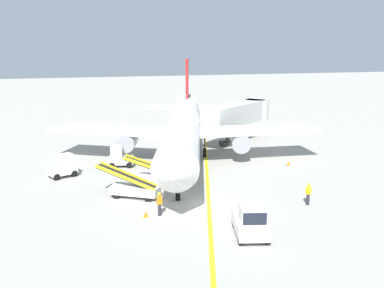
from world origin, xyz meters
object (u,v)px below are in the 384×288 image
at_px(baggage_tug_by_cargo_door, 64,167).
at_px(belt_loader_forward_hold, 133,188).
at_px(baggage_tug_near_wing, 119,158).
at_px(airliner, 184,128).
at_px(pushback_tug, 251,221).
at_px(safety_cone_nose_left, 146,214).
at_px(jet_bridge, 241,113).
at_px(ground_crew_marshaller, 308,193).
at_px(belt_loader_aft_hold, 159,177).
at_px(ground_crew_wing_walker, 159,203).
at_px(safety_cone_nose_right, 288,163).

distance_m(baggage_tug_by_cargo_door, belt_loader_forward_hold, 8.89).
height_order(baggage_tug_near_wing, baggage_tug_by_cargo_door, same).
distance_m(airliner, belt_loader_forward_hold, 12.23).
height_order(pushback_tug, safety_cone_nose_left, pushback_tug).
bearing_deg(safety_cone_nose_left, pushback_tug, -41.60).
height_order(jet_bridge, baggage_tug_near_wing, jet_bridge).
xyz_separation_m(belt_loader_forward_hold, safety_cone_nose_left, (0.13, -4.28, -0.56)).
bearing_deg(ground_crew_marshaller, belt_loader_forward_hold, 155.57).
distance_m(airliner, belt_loader_aft_hold, 9.04).
bearing_deg(airliner, baggage_tug_near_wing, -175.28).
xyz_separation_m(airliner, safety_cone_nose_left, (-6.75, -14.04, -3.20)).
bearing_deg(belt_loader_aft_hold, jet_bridge, 46.70).
xyz_separation_m(jet_bridge, baggage_tug_by_cargo_door, (-21.48, -9.61, -2.62)).
height_order(belt_loader_forward_hold, belt_loader_aft_hold, same).
bearing_deg(ground_crew_marshaller, safety_cone_nose_left, 174.15).
bearing_deg(jet_bridge, airliner, -143.12).
relative_size(belt_loader_aft_hold, ground_crew_wing_walker, 3.00).
bearing_deg(safety_cone_nose_left, belt_loader_aft_hold, 69.34).
distance_m(belt_loader_aft_hold, safety_cone_nose_right, 13.90).
relative_size(belt_loader_forward_hold, ground_crew_marshaller, 2.89).
height_order(ground_crew_marshaller, safety_cone_nose_right, ground_crew_marshaller).
bearing_deg(ground_crew_marshaller, baggage_tug_by_cargo_door, 143.48).
height_order(pushback_tug, belt_loader_forward_hold, belt_loader_forward_hold).
distance_m(airliner, safety_cone_nose_right, 11.16).
bearing_deg(ground_crew_wing_walker, jet_bridge, 54.22).
xyz_separation_m(belt_loader_aft_hold, safety_cone_nose_right, (13.68, 2.40, -0.56)).
height_order(belt_loader_aft_hold, safety_cone_nose_left, belt_loader_aft_hold).
xyz_separation_m(pushback_tug, safety_cone_nose_right, (10.52, 13.93, -0.77)).
distance_m(baggage_tug_near_wing, safety_cone_nose_left, 13.50).
bearing_deg(safety_cone_nose_right, safety_cone_nose_left, -151.04).
distance_m(ground_crew_marshaller, safety_cone_nose_right, 11.00).
bearing_deg(jet_bridge, baggage_tug_by_cargo_door, -155.90).
distance_m(baggage_tug_near_wing, ground_crew_marshaller, 18.99).
bearing_deg(safety_cone_nose_right, ground_crew_wing_walker, -149.44).
relative_size(jet_bridge, safety_cone_nose_right, 26.33).
height_order(jet_bridge, pushback_tug, jet_bridge).
distance_m(airliner, baggage_tug_by_cargo_door, 12.50).
bearing_deg(safety_cone_nose_left, ground_crew_marshaller, -5.85).
bearing_deg(airliner, ground_crew_wing_walker, -112.34).
bearing_deg(baggage_tug_near_wing, airliner, 4.72).
distance_m(baggage_tug_by_cargo_door, ground_crew_wing_walker, 13.13).
bearing_deg(ground_crew_wing_walker, pushback_tug, -46.92).
distance_m(ground_crew_marshaller, safety_cone_nose_left, 12.10).
height_order(baggage_tug_near_wing, safety_cone_nose_right, baggage_tug_near_wing).
relative_size(airliner, belt_loader_forward_hold, 7.02).
relative_size(baggage_tug_by_cargo_door, ground_crew_marshaller, 1.60).
bearing_deg(safety_cone_nose_left, safety_cone_nose_right, 28.96).
relative_size(baggage_tug_near_wing, safety_cone_nose_right, 5.97).
relative_size(airliner, pushback_tug, 8.69).
relative_size(pushback_tug, baggage_tug_near_wing, 1.51).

